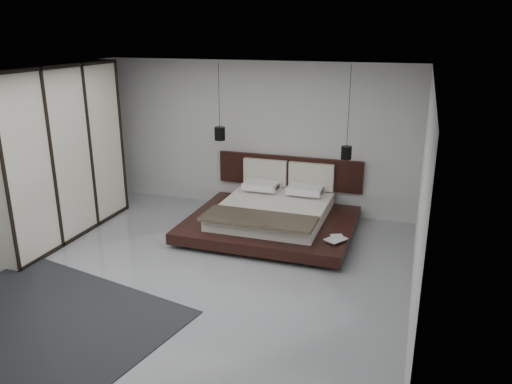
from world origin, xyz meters
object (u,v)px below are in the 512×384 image
(pendant_right, at_px, (346,152))
(rug, at_px, (41,320))
(pendant_left, at_px, (220,133))
(lattice_screen, at_px, (107,137))
(wardrobe, at_px, (55,153))
(bed, at_px, (273,215))

(pendant_right, distance_m, rug, 5.21)
(pendant_left, distance_m, rug, 4.39)
(lattice_screen, height_order, pendant_right, pendant_right)
(lattice_screen, xyz_separation_m, wardrobe, (0.25, -1.81, 0.11))
(pendant_right, height_order, wardrobe, wardrobe)
(bed, relative_size, pendant_right, 1.80)
(lattice_screen, xyz_separation_m, pendant_left, (2.45, -0.11, 0.25))
(lattice_screen, bearing_deg, pendant_left, -2.48)
(pendant_right, bearing_deg, bed, -159.03)
(lattice_screen, distance_m, pendant_right, 4.73)
(bed, relative_size, pendant_left, 2.02)
(lattice_screen, height_order, rug, lattice_screen)
(wardrobe, height_order, rug, wardrobe)
(pendant_right, distance_m, wardrobe, 4.79)
(bed, xyz_separation_m, wardrobe, (-3.34, -1.26, 1.13))
(rug, bearing_deg, bed, 62.98)
(bed, height_order, rug, bed)
(lattice_screen, relative_size, pendant_left, 1.90)
(lattice_screen, bearing_deg, pendant_right, -1.29)
(pendant_left, relative_size, pendant_right, 0.89)
(pendant_left, xyz_separation_m, rug, (-0.70, -4.04, -1.55))
(bed, distance_m, pendant_left, 1.76)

